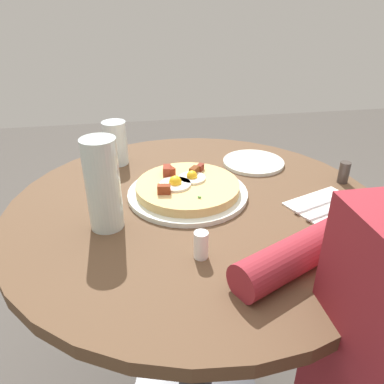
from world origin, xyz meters
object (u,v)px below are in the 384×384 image
Objects in this scene: salt_shaker at (201,245)px; bread_plate at (253,162)px; pepper_shaker at (344,172)px; pizza_plate at (188,193)px; dining_table at (196,260)px; breakfast_pizza at (187,186)px; water_glass at (115,143)px; fork at (324,202)px; water_bottle at (103,185)px; knife at (335,209)px.

bread_plate is at bearing -30.37° from salt_shaker.
pizza_plate is at bearing 90.22° from pepper_shaker.
dining_table is 5.07× the size of bread_plate.
water_glass is at bearing 36.75° from breakfast_pizza.
water_glass is 2.19× the size of pepper_shaker.
fork is 0.52m from water_bottle.
knife is 0.62m from water_glass.
water_glass is at bearing 79.27° from bread_plate.
knife is (-0.03, -0.01, 0.00)m from fork.
dining_table is 15.64× the size of pepper_shaker.
water_bottle is (-0.34, 0.02, 0.04)m from water_glass.
salt_shaker reaches higher than pizza_plate.
bread_plate is at bearing -57.66° from water_bottle.
salt_shaker reaches higher than bread_plate.
water_bottle is at bearing -19.89° from fork.
water_bottle is 3.58× the size of salt_shaker.
breakfast_pizza is 2.03× the size of water_glass.
water_bottle is 3.47× the size of pepper_shaker.
fork is at bearing -160.78° from bread_plate.
bread_plate is 0.99× the size of knife.
water_glass is at bearing -56.80° from knife.
pizza_plate is at bearing -143.19° from water_glass.
pizza_plate is 0.27m from bread_plate.
water_bottle is at bearing 119.26° from breakfast_pizza.
knife is (-0.14, -0.33, 0.00)m from pizza_plate.
knife is 3.21× the size of salt_shaker.
salt_shaker is at bearing -128.20° from water_bottle.
bread_plate is 1.41× the size of water_glass.
fork is at bearing 134.10° from pepper_shaker.
breakfast_pizza is at bearing 90.01° from pepper_shaker.
breakfast_pizza is 1.43× the size of fork.
breakfast_pizza reaches higher than knife.
knife is 3.11× the size of pepper_shaker.
pepper_shaker is at bearing -60.16° from salt_shaker.
knife is 1.42× the size of water_glass.
bread_plate is at bearing -55.17° from breakfast_pizza.
knife reaches higher than dining_table.
pizza_plate reaches higher than knife.
bread_plate is 0.25m from pepper_shaker.
salt_shaker is 0.50m from pepper_shaker.
breakfast_pizza is (0.00, 0.00, 0.02)m from pizza_plate.
pizza_plate is 0.30m from water_glass.
fork and knife have the same top height.
breakfast_pizza is 4.58× the size of salt_shaker.
dining_table is 0.46m from pepper_shaker.
water_bottle is at bearing 99.98° from pepper_shaker.
water_glass is (0.08, 0.40, 0.06)m from bread_plate.
breakfast_pizza is 0.25m from salt_shaker.
bread_plate is 3.09× the size of pepper_shaker.
bread_plate reaches higher than fork.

